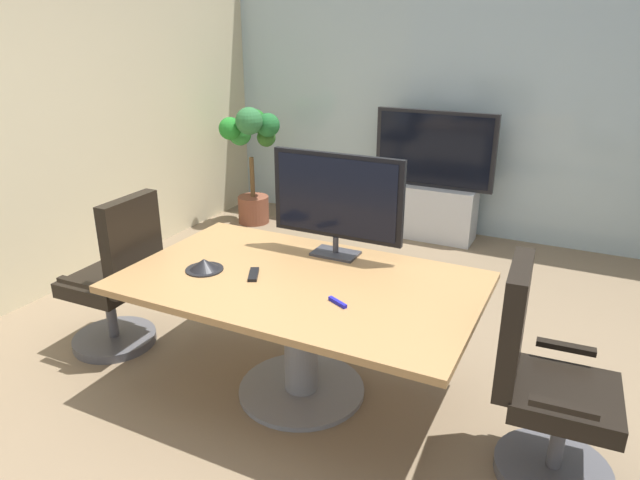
# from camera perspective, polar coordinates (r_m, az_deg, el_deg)

# --- Properties ---
(ground_plane) EXTENTS (7.37, 7.37, 0.00)m
(ground_plane) POSITION_cam_1_polar(r_m,az_deg,el_deg) (3.64, 0.73, -14.32)
(ground_plane) COLOR #7A664C
(wall_back_glass_partition) EXTENTS (5.33, 0.10, 2.91)m
(wall_back_glass_partition) POSITION_cam_1_polar(r_m,az_deg,el_deg) (6.04, 14.49, 14.13)
(wall_back_glass_partition) COLOR #9EB2B7
(wall_back_glass_partition) RESTS_ON ground
(conference_table) EXTENTS (1.99, 1.19, 0.75)m
(conference_table) POSITION_cam_1_polar(r_m,az_deg,el_deg) (3.29, -1.96, -6.83)
(conference_table) COLOR olive
(conference_table) RESTS_ON ground
(office_chair_left) EXTENTS (0.60, 0.58, 1.09)m
(office_chair_left) POSITION_cam_1_polar(r_m,az_deg,el_deg) (4.03, -19.58, -4.39)
(office_chair_left) COLOR #4C4C51
(office_chair_left) RESTS_ON ground
(office_chair_right) EXTENTS (0.61, 0.59, 1.09)m
(office_chair_right) POSITION_cam_1_polar(r_m,az_deg,el_deg) (2.99, 21.46, -14.07)
(office_chair_right) COLOR #4C4C51
(office_chair_right) RESTS_ON ground
(tv_monitor) EXTENTS (0.84, 0.18, 0.64)m
(tv_monitor) POSITION_cam_1_polar(r_m,az_deg,el_deg) (3.43, 1.68, 4.13)
(tv_monitor) COLOR #333338
(tv_monitor) RESTS_ON conference_table
(wall_display_unit) EXTENTS (1.20, 0.36, 1.31)m
(wall_display_unit) POSITION_cam_1_polar(r_m,az_deg,el_deg) (5.94, 11.10, 4.30)
(wall_display_unit) COLOR #B7BABC
(wall_display_unit) RESTS_ON ground
(potted_plant) EXTENTS (0.59, 0.60, 1.30)m
(potted_plant) POSITION_cam_1_polar(r_m,az_deg,el_deg) (6.22, -6.87, 8.89)
(potted_plant) COLOR brown
(potted_plant) RESTS_ON ground
(conference_phone) EXTENTS (0.22, 0.22, 0.07)m
(conference_phone) POSITION_cam_1_polar(r_m,az_deg,el_deg) (3.38, -11.52, -2.48)
(conference_phone) COLOR black
(conference_phone) RESTS_ON conference_table
(remote_control) EXTENTS (0.12, 0.17, 0.02)m
(remote_control) POSITION_cam_1_polar(r_m,az_deg,el_deg) (3.27, -6.67, -3.44)
(remote_control) COLOR black
(remote_control) RESTS_ON conference_table
(whiteboard_marker) EXTENTS (0.13, 0.08, 0.02)m
(whiteboard_marker) POSITION_cam_1_polar(r_m,az_deg,el_deg) (2.93, 1.77, -6.25)
(whiteboard_marker) COLOR #1919A5
(whiteboard_marker) RESTS_ON conference_table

